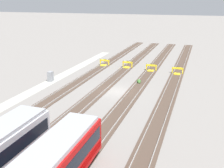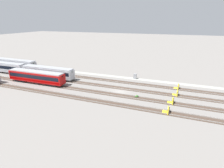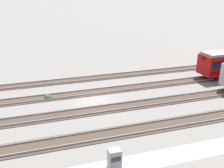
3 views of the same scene
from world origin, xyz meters
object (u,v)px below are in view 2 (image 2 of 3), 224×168
bumper_stop_near_inner_track (176,94)px  electrical_cabinet (135,76)px  subway_car_front_row_right_inner (48,72)px  weed_clump (137,96)px  bumper_stop_middle_track (171,101)px  subway_car_front_row_left_inner (4,67)px  subway_car_front_row_centre (15,64)px  bumper_stop_far_inner_track (167,110)px  bumper_stop_nearest_track (177,87)px  subway_car_front_row_rightmost (37,77)px

bumper_stop_near_inner_track → electrical_cabinet: (12.56, -9.28, 0.29)m
subway_car_front_row_right_inner → weed_clump: size_ratio=19.58×
bumper_stop_middle_track → electrical_cabinet: electrical_cabinet is taller
electrical_cabinet → bumper_stop_middle_track: bearing=129.6°
subway_car_front_row_left_inner → subway_car_front_row_centre: same height
subway_car_front_row_centre → electrical_cabinet: (-45.01, -4.47, -1.24)m
bumper_stop_near_inner_track → bumper_stop_far_inner_track: bearing=81.1°
subway_car_front_row_left_inner → subway_car_front_row_right_inner: (-18.95, -0.08, 0.00)m
subway_car_front_row_centre → bumper_stop_nearest_track: (-57.74, -0.03, -1.53)m
bumper_stop_far_inner_track → bumper_stop_nearest_track: bearing=-96.6°
subway_car_front_row_centre → electrical_cabinet: bearing=-174.3°
subway_car_front_row_rightmost → bumper_stop_near_inner_track: subway_car_front_row_rightmost is taller
subway_car_front_row_right_inner → bumper_stop_middle_track: size_ratio=8.99×
subway_car_front_row_left_inner → subway_car_front_row_rightmost: 19.56m
bumper_stop_near_inner_track → subway_car_front_row_centre: bearing=-4.8°
subway_car_front_row_right_inner → bumper_stop_near_inner_track: (-38.60, 0.03, -1.53)m
subway_car_front_row_right_inner → bumper_stop_nearest_track: subway_car_front_row_right_inner is taller
bumper_stop_middle_track → bumper_stop_far_inner_track: (0.65, 4.83, 0.00)m
subway_car_front_row_left_inner → bumper_stop_middle_track: 56.91m
bumper_stop_near_inner_track → bumper_stop_far_inner_track: size_ratio=1.00×
bumper_stop_near_inner_track → subway_car_front_row_left_inner: bearing=0.0°
subway_car_front_row_left_inner → subway_car_front_row_centre: 4.86m
subway_car_front_row_left_inner → subway_car_front_row_rightmost: (-18.95, 4.84, 0.00)m
subway_car_front_row_rightmost → weed_clump: size_ratio=19.60×
subway_car_front_row_rightmost → bumper_stop_nearest_track: (-38.77, -9.73, -1.53)m
subway_car_front_row_left_inner → bumper_stop_near_inner_track: subway_car_front_row_left_inner is taller
subway_car_front_row_rightmost → subway_car_front_row_left_inner: bearing=-14.3°
subway_car_front_row_right_inner → electrical_cabinet: subway_car_front_row_right_inner is taller
subway_car_front_row_rightmost → weed_clump: (-29.75, -0.42, -1.80)m
bumper_stop_nearest_track → electrical_cabinet: 13.48m
bumper_stop_middle_track → electrical_cabinet: (11.69, -14.13, 0.29)m
bumper_stop_far_inner_track → weed_clump: size_ratio=2.17×
subway_car_front_row_rightmost → bumper_stop_middle_track: (-37.73, -0.04, -1.53)m
bumper_stop_near_inner_track → bumper_stop_middle_track: size_ratio=1.00×
bumper_stop_middle_track → bumper_stop_nearest_track: bearing=-96.1°
subway_car_front_row_left_inner → bumper_stop_nearest_track: bearing=-175.2°
subway_car_front_row_rightmost → electrical_cabinet: size_ratio=11.27×
subway_car_front_row_centre → bumper_stop_near_inner_track: (-57.57, 4.81, -1.53)m
subway_car_front_row_right_inner → subway_car_front_row_rightmost: bearing=90.0°
subway_car_front_row_rightmost → electrical_cabinet: 29.67m
bumper_stop_near_inner_track → weed_clump: size_ratio=2.18×
subway_car_front_row_left_inner → electrical_cabinet: 45.97m
bumper_stop_nearest_track → electrical_cabinet: (12.73, -4.44, 0.29)m
subway_car_front_row_left_inner → subway_car_front_row_centre: size_ratio=1.00×
subway_car_front_row_rightmost → subway_car_front_row_right_inner: bearing=-90.0°
weed_clump → bumper_stop_near_inner_track: bearing=-153.2°
weed_clump → bumper_stop_nearest_track: bearing=-134.1°
subway_car_front_row_centre → bumper_stop_middle_track: (-56.70, 9.66, -1.53)m
subway_car_front_row_right_inner → bumper_stop_far_inner_track: bearing=165.3°
subway_car_front_row_centre → weed_clump: subway_car_front_row_centre is taller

